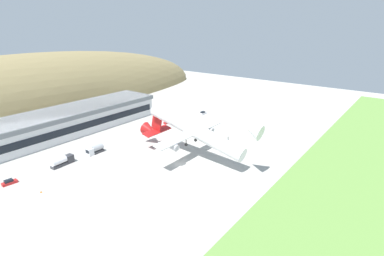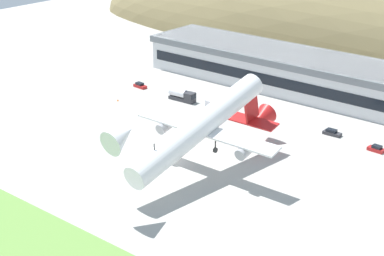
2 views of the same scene
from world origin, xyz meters
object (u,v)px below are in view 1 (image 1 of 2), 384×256
Objects in this scene: service_car_1 at (203,113)px; fuel_truck at (95,150)px; service_car_0 at (167,122)px; service_car_3 at (9,182)px; service_car_2 at (146,128)px; terminal_building at (63,121)px; cargo_airplane at (193,131)px; traffic_cone_0 at (41,192)px; box_truck at (62,161)px.

fuel_truck is at bearing 177.77° from service_car_1.
service_car_0 is 0.88× the size of service_car_3.
service_car_3 is at bearing -176.99° from service_car_2.
terminal_building reaches higher than service_car_0.
cargo_airplane reaches higher than service_car_1.
service_car_2 is 30.19m from fuel_truck.
cargo_airplane is 49.43m from traffic_cone_0.
cargo_airplane reaches higher than service_car_0.
cargo_airplane is 11.51× the size of service_car_1.
service_car_2 is 0.66× the size of fuel_truck.
terminal_building is 48.69m from traffic_cone_0.
cargo_airplane reaches higher than traffic_cone_0.
service_car_1 is at bearing 5.07° from traffic_cone_0.
fuel_truck reaches higher than service_car_2.
cargo_airplane is 13.34× the size of service_car_0.
service_car_1 is 1.00× the size of service_car_2.
service_car_0 is at bearing 3.27° from fuel_truck.
service_car_3 is 16.32m from box_truck.
box_truck is at bearing -121.79° from terminal_building.
box_truck is at bearing -3.09° from service_car_3.
service_car_1 is 7.41× the size of traffic_cone_0.
fuel_truck reaches higher than service_car_3.
service_car_0 is (22.76, 32.39, -9.38)m from cargo_airplane.
service_car_3 is at bearing 177.52° from service_car_1.
cargo_airplane is 36.51m from fuel_truck.
box_truck reaches higher than service_car_3.
traffic_cone_0 is (-25.37, -10.41, -1.17)m from fuel_truck.
service_car_2 reaches higher than traffic_cone_0.
terminal_building is 151.71× the size of traffic_cone_0.
service_car_0 reaches higher than service_car_2.
traffic_cone_0 is (-67.09, -12.80, -0.31)m from service_car_0.
service_car_2 is at bearing 5.35° from box_truck.
service_car_2 is 58.57m from service_car_3.
service_car_2 is at bearing 72.58° from cargo_airplane.
service_car_1 is at bearing -2.48° from service_car_3.
fuel_truck is (-29.83, -4.60, 0.87)m from service_car_2.
service_car_2 is (-34.06, 7.09, -0.07)m from service_car_1.
service_car_1 reaches higher than service_car_2.
fuel_truck is (-63.89, 2.48, 0.80)m from service_car_1.
terminal_building is 28.41m from fuel_truck.
cargo_airplane is 57.89m from service_car_3.
terminal_building is at bearing 153.08° from service_car_1.
cargo_airplane is at bearing -75.84° from terminal_building.
cargo_airplane is at bearing -57.71° from fuel_truck.
terminal_building reaches higher than box_truck.
box_truck is at bearing 40.44° from traffic_cone_0.
service_car_2 is 0.55× the size of box_truck.
service_car_2 is at bearing 168.25° from service_car_1.
service_car_3 is at bearing 146.49° from cargo_airplane.
service_car_2 is 42.41m from box_truck.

